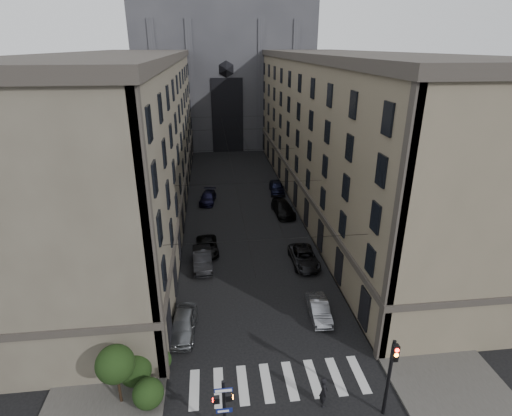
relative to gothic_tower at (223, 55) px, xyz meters
name	(u,v)px	position (x,y,z in m)	size (l,w,h in m)	color
sidewalk_left	(160,206)	(-10.50, -38.96, -17.72)	(7.00, 80.00, 0.15)	#383533
sidewalk_right	(316,199)	(10.50, -38.96, -17.72)	(7.00, 80.00, 0.15)	#383533
zebra_crossing	(278,381)	(0.00, -69.96, -17.79)	(11.00, 3.20, 0.01)	beige
building_left	(128,136)	(-13.44, -38.96, -8.45)	(13.60, 60.60, 18.85)	#534C40
building_right	(342,131)	(13.44, -38.96, -8.45)	(13.60, 60.60, 18.85)	brown
gothic_tower	(223,55)	(0.00, 0.00, 0.00)	(35.00, 23.00, 58.00)	#2D2D33
pedestrian_signal_left	(224,406)	(-3.51, -73.46, -15.48)	(1.02, 0.38, 4.00)	black
traffic_light_right	(391,370)	(5.60, -73.04, -14.51)	(0.34, 0.50, 5.20)	black
shrub_cluster	(133,372)	(-8.72, -69.95, -16.00)	(3.90, 4.40, 3.90)	black
tram_wires	(239,151)	(0.00, -39.33, -10.55)	(14.00, 60.00, 0.43)	black
car_left_near	(183,324)	(-6.15, -64.64, -17.01)	(1.86, 4.63, 1.58)	slate
car_left_midnear	(202,259)	(-4.81, -55.23, -16.98)	(1.73, 4.95, 1.63)	black
car_left_midfar	(207,246)	(-4.34, -52.27, -17.16)	(2.11, 4.57, 1.27)	black
car_left_far	(208,197)	(-4.20, -38.30, -17.12)	(1.91, 4.70, 1.37)	black
car_right_near	(319,309)	(4.23, -63.88, -17.13)	(1.41, 4.05, 1.33)	gray
car_right_midnear	(304,257)	(4.90, -55.83, -17.08)	(2.37, 5.14, 1.43)	black
car_right_midfar	(283,208)	(5.10, -43.47, -17.00)	(2.23, 5.48, 1.59)	black
car_right_far	(277,187)	(5.62, -35.62, -16.98)	(1.93, 4.80, 1.64)	black
pedestrian	(324,392)	(2.31, -71.96, -16.81)	(0.72, 0.47, 1.98)	black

